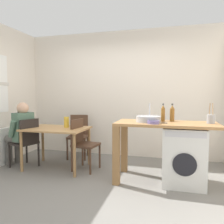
{
  "coord_description": "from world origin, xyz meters",
  "views": [
    {
      "loc": [
        1.07,
        -2.95,
        1.34
      ],
      "look_at": [
        0.15,
        0.45,
        1.06
      ],
      "focal_mm": 35.09,
      "sensor_mm": 36.0,
      "label": 1
    }
  ],
  "objects": [
    {
      "name": "vase",
      "position": [
        -0.77,
        0.67,
        0.84
      ],
      "size": [
        0.09,
        0.09,
        0.2
      ],
      "primitive_type": "cylinder",
      "color": "gold",
      "rests_on": "dining_table"
    },
    {
      "name": "sink_basin",
      "position": [
        0.74,
        0.43,
        0.97
      ],
      "size": [
        0.38,
        0.38,
        0.09
      ],
      "primitive_type": "cylinder",
      "color": "#9EA0A5",
      "rests_on": "kitchen_counter"
    },
    {
      "name": "chair_opposite",
      "position": [
        -0.44,
        0.63,
        0.51
      ],
      "size": [
        0.45,
        0.45,
        0.9
      ],
      "rotation": [
        0.0,
        0.0,
        -1.71
      ],
      "color": "#4C3323",
      "rests_on": "ground_plane"
    },
    {
      "name": "mixing_bowl",
      "position": [
        0.83,
        0.23,
        0.95
      ],
      "size": [
        0.17,
        0.17,
        0.05
      ],
      "color": "slate",
      "rests_on": "kitchen_counter"
    },
    {
      "name": "dining_table",
      "position": [
        -0.92,
        0.57,
        0.64
      ],
      "size": [
        1.1,
        0.76,
        0.74
      ],
      "color": "tan",
      "rests_on": "ground_plane"
    },
    {
      "name": "washing_machine",
      "position": [
        1.27,
        0.42,
        0.43
      ],
      "size": [
        0.6,
        0.61,
        0.86
      ],
      "color": "silver",
      "rests_on": "ground_plane"
    },
    {
      "name": "wall_back",
      "position": [
        0.0,
        1.75,
        1.35
      ],
      "size": [
        4.6,
        0.1,
        2.7
      ],
      "primitive_type": "cube",
      "color": "silver",
      "rests_on": "ground_plane"
    },
    {
      "name": "seated_person",
      "position": [
        -1.62,
        0.49,
        0.67
      ],
      "size": [
        0.56,
        0.54,
        1.2
      ],
      "rotation": [
        0.0,
        0.0,
        1.26
      ],
      "color": "#595651",
      "rests_on": "ground_plane"
    },
    {
      "name": "ground_plane",
      "position": [
        0.0,
        0.0,
        0.0
      ],
      "size": [
        5.46,
        5.46,
        0.0
      ],
      "primitive_type": "plane",
      "color": "slate"
    },
    {
      "name": "chair_spare_by_wall",
      "position": [
        -0.83,
        1.34,
        0.51
      ],
      "size": [
        0.48,
        0.48,
        0.9
      ],
      "rotation": [
        0.0,
        0.0,
        3.36
      ],
      "color": "#4C3323",
      "rests_on": "ground_plane"
    },
    {
      "name": "scissors",
      "position": [
        0.95,
        0.33,
        0.92
      ],
      "size": [
        0.15,
        0.06,
        0.01
      ],
      "color": "#B2B2B7",
      "rests_on": "kitchen_counter"
    },
    {
      "name": "bottle_tall_green",
      "position": [
        0.95,
        0.59,
        1.05
      ],
      "size": [
        0.06,
        0.06,
        0.28
      ],
      "color": "brown",
      "rests_on": "kitchen_counter"
    },
    {
      "name": "utensil_crock",
      "position": [
        1.63,
        0.48,
        0.99
      ],
      "size": [
        0.11,
        0.11,
        0.3
      ],
      "color": "gray",
      "rests_on": "kitchen_counter"
    },
    {
      "name": "chair_person_seat",
      "position": [
        -1.47,
        0.44,
        0.51
      ],
      "size": [
        0.5,
        0.5,
        0.9
      ],
      "rotation": [
        0.0,
        0.0,
        1.26
      ],
      "color": "black",
      "rests_on": "ground_plane"
    },
    {
      "name": "bottle_squat_brown",
      "position": [
        1.09,
        0.6,
        1.05
      ],
      "size": [
        0.07,
        0.07,
        0.28
      ],
      "color": "brown",
      "rests_on": "kitchen_counter"
    },
    {
      "name": "kitchen_counter",
      "position": [
        0.79,
        0.43,
        0.76
      ],
      "size": [
        1.5,
        0.68,
        0.92
      ],
      "color": "#9E7042",
      "rests_on": "ground_plane"
    },
    {
      "name": "tap",
      "position": [
        0.74,
        0.61,
        1.06
      ],
      "size": [
        0.02,
        0.02,
        0.28
      ],
      "primitive_type": "cylinder",
      "color": "#B2B2B7",
      "rests_on": "kitchen_counter"
    }
  ]
}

